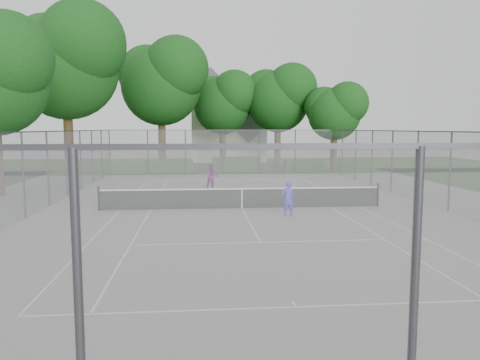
{
  "coord_description": "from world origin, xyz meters",
  "views": [
    {
      "loc": [
        -1.96,
        -20.98,
        3.66
      ],
      "look_at": [
        0.0,
        1.0,
        1.2
      ],
      "focal_mm": 35.0,
      "sensor_mm": 36.0,
      "label": 1
    }
  ],
  "objects": [
    {
      "name": "ground",
      "position": [
        0.0,
        0.0,
        0.0
      ],
      "size": [
        120.0,
        120.0,
        0.0
      ],
      "primitive_type": "plane",
      "color": "slate",
      "rests_on": "ground"
    },
    {
      "name": "grass_far",
      "position": [
        0.0,
        26.0,
        0.0
      ],
      "size": [
        60.0,
        20.0,
        0.0
      ],
      "primitive_type": "cube",
      "color": "#1F4112",
      "rests_on": "ground"
    },
    {
      "name": "court_markings",
      "position": [
        0.0,
        0.0,
        0.01
      ],
      "size": [
        11.03,
        23.83,
        0.01
      ],
      "color": "silver",
      "rests_on": "ground"
    },
    {
      "name": "tennis_net",
      "position": [
        0.0,
        0.0,
        0.51
      ],
      "size": [
        12.87,
        0.1,
        1.1
      ],
      "color": "black",
      "rests_on": "ground"
    },
    {
      "name": "perimeter_fence",
      "position": [
        0.0,
        0.0,
        1.81
      ],
      "size": [
        18.08,
        34.08,
        3.52
      ],
      "color": "#38383D",
      "rests_on": "ground"
    },
    {
      "name": "tree_far_left",
      "position": [
        -5.08,
        21.22,
        7.94
      ],
      "size": [
        8.04,
        7.34,
        11.55
      ],
      "color": "#3D2816",
      "rests_on": "ground"
    },
    {
      "name": "tree_far_midleft",
      "position": [
        0.47,
        24.43,
        6.27
      ],
      "size": [
        6.35,
        5.8,
        9.13
      ],
      "color": "#3D2816",
      "rests_on": "ground"
    },
    {
      "name": "tree_far_midright",
      "position": [
        5.72,
        23.45,
        6.67
      ],
      "size": [
        6.75,
        6.17,
        9.71
      ],
      "color": "#3D2816",
      "rests_on": "ground"
    },
    {
      "name": "tree_far_right",
      "position": [
        10.17,
        19.88,
        5.28
      ],
      "size": [
        5.35,
        4.89,
        7.7
      ],
      "color": "#3D2816",
      "rests_on": "ground"
    },
    {
      "name": "tree_side_back",
      "position": [
        -11.52,
        15.06,
        8.77
      ],
      "size": [
        8.87,
        8.1,
        12.75
      ],
      "color": "#3D2816",
      "rests_on": "ground"
    },
    {
      "name": "hedge_left",
      "position": [
        -4.46,
        18.47,
        0.51
      ],
      "size": [
        4.06,
        1.22,
        1.02
      ],
      "primitive_type": "cube",
      "color": "#1A4A17",
      "rests_on": "ground"
    },
    {
      "name": "hedge_mid",
      "position": [
        1.2,
        18.14,
        0.62
      ],
      "size": [
        3.96,
        1.13,
        1.24
      ],
      "primitive_type": "cube",
      "color": "#1A4A17",
      "rests_on": "ground"
    },
    {
      "name": "hedge_right",
      "position": [
        6.92,
        17.88,
        0.49
      ],
      "size": [
        3.27,
        1.2,
        0.98
      ],
      "primitive_type": "cube",
      "color": "#1A4A17",
      "rests_on": "ground"
    },
    {
      "name": "house",
      "position": [
        1.35,
        31.3,
        4.0
      ],
      "size": [
        7.98,
        6.19,
        9.94
      ],
      "color": "beige",
      "rests_on": "ground"
    },
    {
      "name": "girl_player",
      "position": [
        1.75,
        -1.93,
        0.73
      ],
      "size": [
        0.57,
        0.42,
        1.46
      ],
      "primitive_type": "imported",
      "rotation": [
        0.0,
        0.0,
        3.27
      ],
      "color": "#3D39D7",
      "rests_on": "ground"
    },
    {
      "name": "woman_player",
      "position": [
        -1.18,
        6.41,
        0.79
      ],
      "size": [
        0.88,
        0.74,
        1.59
      ],
      "primitive_type": "imported",
      "rotation": [
        0.0,
        0.0,
        0.2
      ],
      "color": "#78286E",
      "rests_on": "ground"
    }
  ]
}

